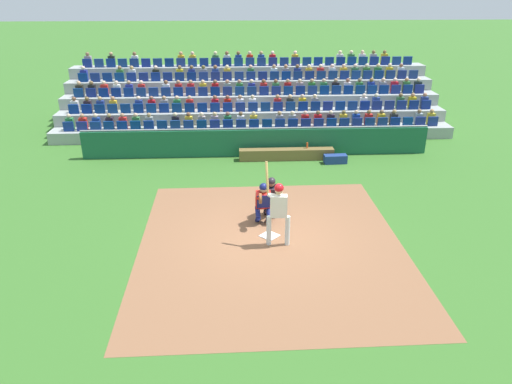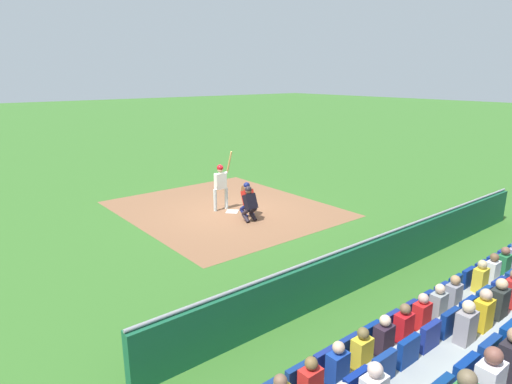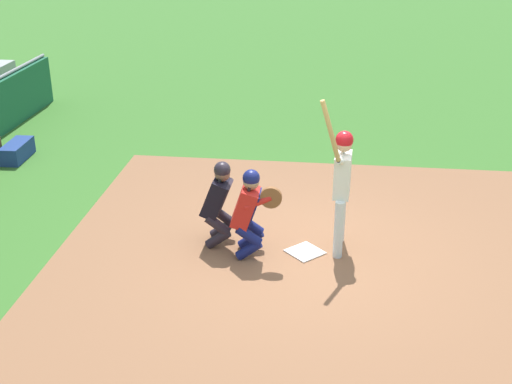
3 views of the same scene
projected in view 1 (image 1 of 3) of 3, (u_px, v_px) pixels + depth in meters
The scene contains 11 objects.
ground_plane at pixel (270, 236), 13.42m from camera, with size 160.00×160.00×0.00m, color #356726.
infield_dirt_patch at pixel (271, 245), 12.96m from camera, with size 7.08×8.09×0.01m, color brown.
home_plate_marker at pixel (270, 236), 13.41m from camera, with size 0.44×0.44×0.02m, color white.
batter_at_plate at pixel (278, 207), 12.55m from camera, with size 0.67×0.47×2.30m.
catcher_crouching at pixel (263, 201), 13.83m from camera, with size 0.48×0.73×1.31m.
home_plate_umpire at pixel (271, 195), 14.29m from camera, with size 0.47×0.46×1.30m.
dugout_wall at pixel (257, 142), 19.40m from camera, with size 13.93×0.24×1.18m.
dugout_bench at pixel (286, 154), 19.09m from camera, with size 3.76×0.40×0.44m, color brown.
water_bottle_on_bench at pixel (307, 145), 19.07m from camera, with size 0.07×0.07×0.23m, color #D74A20.
equipment_duffel_bag at pixel (335, 159), 18.74m from camera, with size 0.88×0.36×0.33m, color navy.
bleacher_stand at pixel (251, 103), 23.80m from camera, with size 17.95×5.16×3.30m.
Camera 1 is at (0.99, 11.74, 6.54)m, focal length 33.65 mm.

